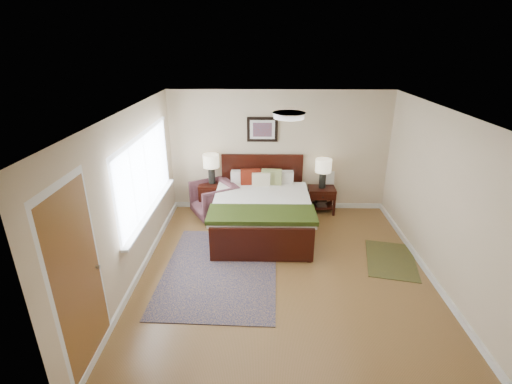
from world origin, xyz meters
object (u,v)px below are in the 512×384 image
at_px(nightstand_right, 321,197).
at_px(rug_persian, 221,269).
at_px(nightstand_left, 212,189).
at_px(armchair, 214,200).
at_px(lamp_left, 211,164).
at_px(lamp_right, 323,168).
at_px(bed, 262,204).

relative_size(nightstand_right, rug_persian, 0.22).
distance_m(nightstand_left, nightstand_right, 2.29).
bearing_deg(armchair, lamp_left, 162.36).
relative_size(nightstand_right, armchair, 0.68).
height_order(nightstand_left, lamp_right, lamp_right).
bearing_deg(lamp_left, armchair, -77.54).
xyz_separation_m(bed, nightstand_right, (1.24, 0.84, -0.21)).
xyz_separation_m(bed, nightstand_left, (-1.04, 0.83, -0.04)).
bearing_deg(nightstand_right, rug_persian, -130.91).
relative_size(nightstand_right, lamp_left, 0.90).
height_order(nightstand_right, lamp_left, lamp_left).
height_order(bed, nightstand_right, bed).
distance_m(nightstand_left, lamp_left, 0.55).
bearing_deg(nightstand_right, lamp_left, 179.67).
xyz_separation_m(lamp_left, rug_persian, (0.39, -2.20, -1.05)).
bearing_deg(rug_persian, bed, 66.21).
bearing_deg(rug_persian, nightstand_left, 102.07).
bearing_deg(nightstand_left, rug_persian, -79.90).
bearing_deg(lamp_left, lamp_right, 0.00).
xyz_separation_m(nightstand_right, lamp_right, (0.00, 0.01, 0.63)).
distance_m(bed, lamp_left, 1.44).
height_order(lamp_left, armchair, lamp_left).
bearing_deg(lamp_left, nightstand_left, -90.00).
height_order(armchair, rug_persian, armchair).
relative_size(lamp_left, lamp_right, 1.00).
distance_m(lamp_right, armchair, 2.32).
bearing_deg(lamp_right, nightstand_left, -179.46).
bearing_deg(nightstand_left, bed, -38.74).
relative_size(bed, lamp_left, 3.61).
bearing_deg(armchair, rug_persian, -20.45).
height_order(nightstand_right, rug_persian, nightstand_right).
distance_m(nightstand_left, rug_persian, 2.27).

